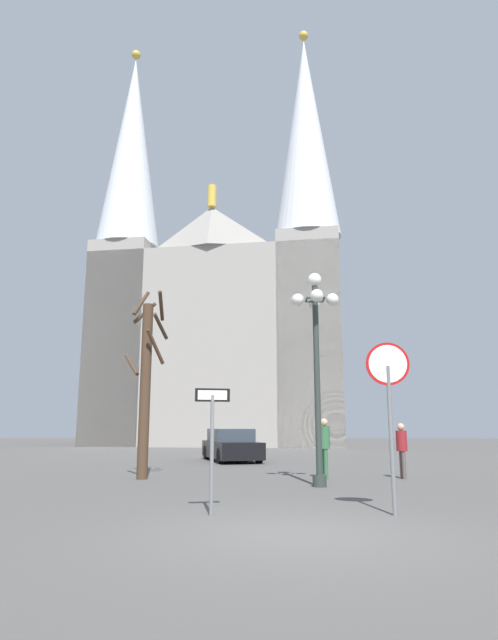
{
  "coord_description": "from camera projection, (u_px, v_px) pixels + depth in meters",
  "views": [
    {
      "loc": [
        -0.43,
        -8.25,
        1.55
      ],
      "look_at": [
        -1.12,
        18.39,
        6.83
      ],
      "focal_mm": 29.95,
      "sensor_mm": 36.0,
      "label": 1
    }
  ],
  "objects": [
    {
      "name": "street_lamp",
      "position": [
        316.0,
        342.0,
        14.46
      ],
      "size": [
        1.29,
        1.29,
        5.71
      ],
      "color": "#2D3833",
      "rests_on": "ground"
    },
    {
      "name": "one_way_arrow_sign",
      "position": [
        212.0,
        433.0,
        9.63
      ],
      "size": [
        0.63,
        0.18,
        2.22
      ],
      "color": "slate",
      "rests_on": "ground"
    },
    {
      "name": "ground_plane",
      "position": [
        293.0,
        534.0,
        7.77
      ],
      "size": [
        120.0,
        120.0,
        0.0
      ],
      "primitive_type": "plane",
      "color": "#514F4C"
    },
    {
      "name": "pedestrian_walking",
      "position": [
        325.0,
        442.0,
        15.93
      ],
      "size": [
        0.32,
        0.32,
        1.76
      ],
      "color": "#33663F",
      "rests_on": "ground"
    },
    {
      "name": "parked_car_near_black",
      "position": [
        231.0,
        446.0,
        23.77
      ],
      "size": [
        3.05,
        4.83,
        1.4
      ],
      "color": "black",
      "rests_on": "ground"
    },
    {
      "name": "pedestrian_standing",
      "position": [
        402.0,
        445.0,
        15.97
      ],
      "size": [
        0.32,
        0.32,
        1.62
      ],
      "color": "#594C47",
      "rests_on": "ground"
    },
    {
      "name": "bare_tree",
      "position": [
        146.0,
        381.0,
        16.24
      ],
      "size": [
        1.31,
        1.22,
        5.8
      ],
      "color": "#473323",
      "rests_on": "ground"
    },
    {
      "name": "stop_sign",
      "position": [
        389.0,
        392.0,
        9.76
      ],
      "size": [
        0.8,
        0.08,
        3.07
      ],
      "color": "slate",
      "rests_on": "ground"
    },
    {
      "name": "cathedral",
      "position": [
        221.0,
        314.0,
        44.82
      ],
      "size": [
        21.25,
        15.03,
        34.72
      ],
      "color": "gray",
      "rests_on": "ground"
    }
  ]
}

